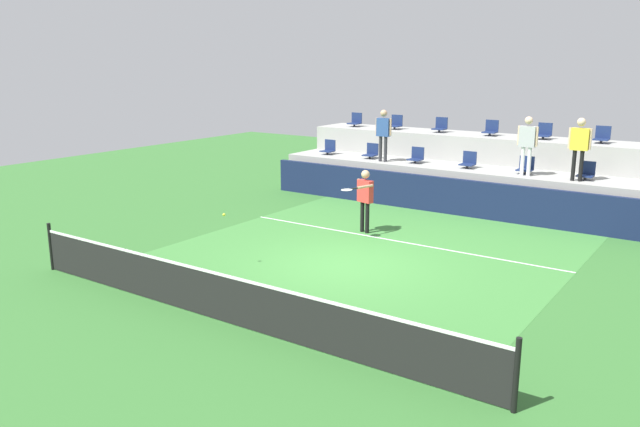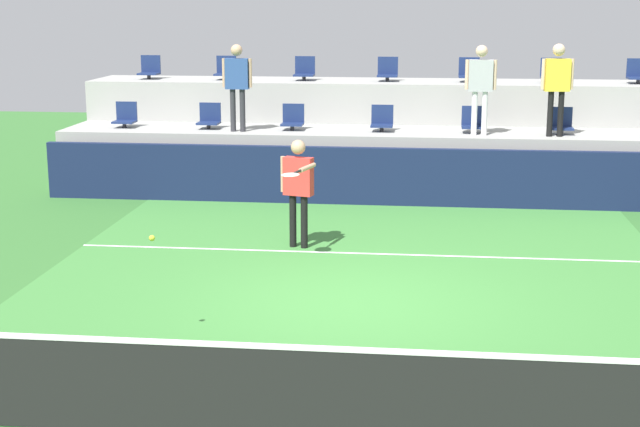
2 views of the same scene
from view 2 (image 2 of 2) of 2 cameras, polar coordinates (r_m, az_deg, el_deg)
The scene contains 25 objects.
ground_plane at distance 12.22m, azimuth 2.00°, elevation -5.41°, with size 40.00×40.00×0.00m, color #336B2D.
court_inner_paint at distance 13.17m, azimuth 2.35°, elevation -4.05°, with size 9.00×10.00×0.01m, color #3D7F38.
court_service_line at distance 14.51m, azimuth 2.76°, elevation -2.44°, with size 9.00×0.06×0.00m, color white.
tennis_net at distance 8.32m, azimuth -0.21°, elevation -10.72°, with size 10.48×0.08×1.07m.
sponsor_backboard at distance 17.90m, azimuth 3.55°, elevation 2.26°, with size 13.00×0.16×1.10m, color #141E42.
seating_tier_lower at distance 19.16m, azimuth 3.76°, elevation 3.18°, with size 13.00×1.80×1.25m, color #9E9E99.
seating_tier_upper at distance 20.88m, azimuth 4.02°, elevation 5.15°, with size 13.00×1.80×2.10m, color #9E9E99.
stadium_chair_lower_far_left at distance 19.94m, azimuth -11.72°, elevation 5.76°, with size 0.44×0.40×0.52m.
stadium_chair_lower_left at distance 19.46m, azimuth -6.73°, elevation 5.77°, with size 0.44×0.40×0.52m.
stadium_chair_lower_mid_left at distance 19.15m, azimuth -1.66°, elevation 5.74°, with size 0.44×0.40×0.52m.
stadium_chair_lower_center at distance 18.97m, azimuth 3.79°, elevation 5.65°, with size 0.44×0.40×0.52m.
stadium_chair_lower_mid_right at distance 18.97m, azimuth 9.25°, elevation 5.51°, with size 0.44×0.40×0.52m.
stadium_chair_lower_right at distance 19.13m, azimuth 14.42°, elevation 5.34°, with size 0.44×0.40×0.52m.
stadium_chair_upper_far_left at distance 21.57m, azimuth -10.28°, elevation 8.61°, with size 0.44×0.40×0.52m.
stadium_chair_upper_left at distance 21.14m, azimuth -5.74°, elevation 8.66°, with size 0.44×0.40×0.52m.
stadium_chair_upper_mid_left at distance 20.84m, azimuth -0.95°, elevation 8.67°, with size 0.44×0.40×0.52m.
stadium_chair_upper_center at distance 20.68m, azimuth 4.12°, elevation 8.60°, with size 0.44×0.40×0.52m.
stadium_chair_upper_mid_right at distance 20.68m, azimuth 9.02°, elevation 8.48°, with size 0.44×0.40×0.52m.
stadium_chair_upper_right at distance 20.82m, azimuth 13.85°, elevation 8.30°, with size 0.44×0.40×0.52m.
stadium_chair_upper_far_right at distance 21.12m, azimuth 18.72°, elevation 8.06°, with size 0.44×0.40×0.52m.
tennis_player at distance 14.62m, azimuth -1.35°, elevation 1.90°, with size 0.59×1.29×1.72m.
spectator_in_grey at distance 18.86m, azimuth -5.05°, elevation 8.12°, with size 0.60×0.23×1.72m.
spectator_leaning_on_rail at distance 18.51m, azimuth 9.72°, elevation 7.92°, with size 0.60×0.24×1.73m.
spectator_in_white at distance 18.64m, azimuth 14.19°, elevation 7.83°, with size 0.61×0.25×1.77m.
tennis_ball at distance 10.67m, azimuth -10.16°, elevation -1.48°, with size 0.07×0.07×0.07m.
Camera 2 is at (0.90, -11.57, 3.82)m, focal length 52.78 mm.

